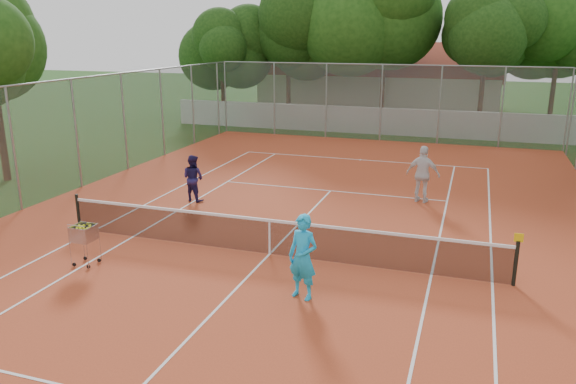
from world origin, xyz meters
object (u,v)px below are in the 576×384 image
(player_near, at_px, (303,257))
(player_far_left, at_px, (193,178))
(ball_hopper, at_px, (85,243))
(clubhouse, at_px, (381,81))
(player_far_right, at_px, (423,174))
(tennis_net, at_px, (270,236))

(player_near, distance_m, player_far_left, 8.15)
(player_near, xyz_separation_m, ball_hopper, (-5.62, -0.00, -0.38))
(clubhouse, height_order, ball_hopper, clubhouse)
(clubhouse, height_order, player_far_right, clubhouse)
(ball_hopper, bearing_deg, player_far_right, 56.06)
(player_far_right, height_order, ball_hopper, player_far_right)
(player_far_left, height_order, player_far_right, player_far_right)
(player_far_right, distance_m, ball_hopper, 10.98)
(player_near, bearing_deg, player_far_right, 93.72)
(player_near, bearing_deg, player_far_left, 150.13)
(player_far_right, bearing_deg, tennis_net, 72.54)
(player_far_left, distance_m, ball_hopper, 5.84)
(clubhouse, xyz_separation_m, player_far_left, (-2.16, -25.26, -1.38))
(tennis_net, relative_size, player_far_left, 7.44)
(clubhouse, relative_size, player_far_left, 10.27)
(player_near, bearing_deg, tennis_net, 142.13)
(player_near, bearing_deg, ball_hopper, -164.19)
(ball_hopper, bearing_deg, player_near, 8.20)
(player_near, distance_m, ball_hopper, 5.63)
(player_far_left, bearing_deg, tennis_net, 150.46)
(tennis_net, xyz_separation_m, player_far_right, (3.28, 6.05, 0.48))
(tennis_net, distance_m, ball_hopper, 4.59)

